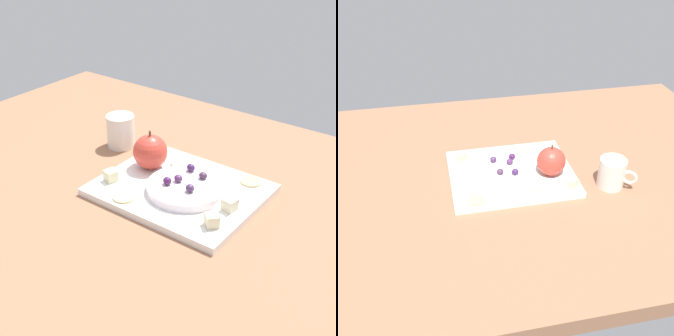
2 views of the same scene
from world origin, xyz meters
TOP-DOWN VIEW (x-y plane):
  - table at (0.00, 0.00)cm, footprint 144.26×97.68cm
  - platter at (2.17, 2.19)cm, footprint 33.35×26.90cm
  - serving_dish at (4.27, 1.35)cm, footprint 16.30×16.30cm
  - apple_whole at (-8.09, 5.17)cm, footprint 7.76×7.76cm
  - apple_stem at (-8.09, 5.17)cm, footprint 0.50×0.50cm
  - cheese_cube_0 at (-11.68, 12.37)cm, footprint 3.45×3.45cm
  - cheese_cube_1 at (14.89, 0.93)cm, footprint 2.79×2.79cm
  - cheese_cube_2 at (14.94, -5.62)cm, footprint 3.48×3.48cm
  - cheese_cube_3 at (-11.17, -4.56)cm, footprint 3.07×3.07cm
  - cracker_0 at (-3.27, 10.25)cm, footprint 4.65×4.65cm
  - cracker_1 at (-4.43, -8.06)cm, footprint 4.65×4.65cm
  - cracker_2 at (13.24, 12.79)cm, footprint 4.65×4.65cm
  - grape_0 at (2.00, 6.38)cm, footprint 1.82×1.63cm
  - grape_1 at (1.25, -1.04)cm, footprint 1.82×1.63cm
  - grape_2 at (6.56, -0.60)cm, footprint 1.82×1.63cm
  - grape_3 at (5.81, 5.30)cm, footprint 1.82×1.63cm
  - grape_4 at (2.38, 1.24)cm, footprint 1.82×1.63cm
  - cup at (-22.75, 11.77)cm, footprint 8.99×7.87cm

SIDE VIEW (x-z plane):
  - table at x=0.00cm, z-range 0.00..4.49cm
  - platter at x=2.17cm, z-range 4.49..6.01cm
  - cracker_0 at x=-3.27cm, z-range 6.01..6.41cm
  - cracker_1 at x=-4.43cm, z-range 6.01..6.41cm
  - cracker_2 at x=13.24cm, z-range 6.01..6.41cm
  - serving_dish at x=4.27cm, z-range 6.01..7.82cm
  - cheese_cube_0 at x=-11.68cm, z-range 6.01..8.47cm
  - cheese_cube_1 at x=14.89cm, z-range 6.01..8.47cm
  - cheese_cube_2 at x=14.94cm, z-range 6.01..8.47cm
  - cheese_cube_3 at x=-11.17cm, z-range 6.01..8.47cm
  - cup at x=-22.75cm, z-range 4.49..12.57cm
  - grape_3 at x=5.81cm, z-range 7.82..9.31cm
  - grape_4 at x=2.38cm, z-range 7.82..9.40cm
  - grape_2 at x=6.56cm, z-range 7.82..9.51cm
  - grape_1 at x=1.25cm, z-range 7.82..9.51cm
  - grape_0 at x=2.00cm, z-range 7.82..9.55cm
  - apple_whole at x=-8.09cm, z-range 6.01..13.77cm
  - apple_stem at x=-8.09cm, z-range 13.77..14.97cm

